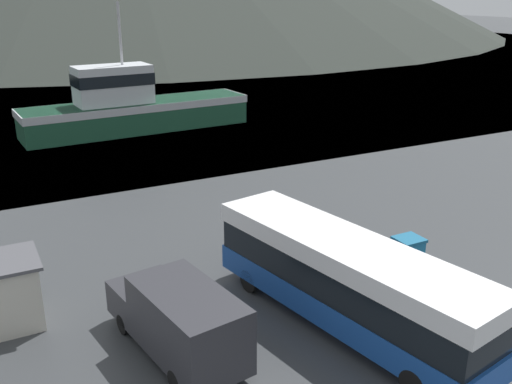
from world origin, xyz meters
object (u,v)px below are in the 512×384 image
object	(u,v)px
storage_bin	(408,251)
fishing_boat	(132,107)
delivery_van	(179,318)
tour_bus	(346,279)

from	to	relation	value
storage_bin	fishing_boat	bearing A→B (deg)	96.60
delivery_van	fishing_boat	world-z (taller)	fishing_boat
delivery_van	tour_bus	bearing A→B (deg)	-18.75
tour_bus	delivery_van	world-z (taller)	tour_bus
delivery_van	storage_bin	xyz separation A→B (m)	(10.70, 1.48, -0.67)
delivery_van	storage_bin	distance (m)	10.82
delivery_van	storage_bin	world-z (taller)	delivery_van
fishing_boat	storage_bin	size ratio (longest dim) A/B	15.25
fishing_boat	storage_bin	world-z (taller)	fishing_boat
tour_bus	fishing_boat	bearing A→B (deg)	76.64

